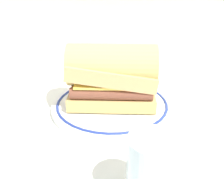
{
  "coord_description": "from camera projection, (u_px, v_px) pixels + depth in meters",
  "views": [
    {
      "loc": [
        0.01,
        -0.52,
        0.28
      ],
      "look_at": [
        -0.02,
        -0.01,
        0.04
      ],
      "focal_mm": 42.06,
      "sensor_mm": 36.0,
      "label": 1
    }
  ],
  "objects": [
    {
      "name": "drinking_glass",
      "position": [
        151.0,
        175.0,
        0.33
      ],
      "size": [
        0.06,
        0.06,
        0.1
      ],
      "color": "silver",
      "rests_on": "ground_plane"
    },
    {
      "name": "ground_plane",
      "position": [
        123.0,
        106.0,
        0.59
      ],
      "size": [
        1.5,
        1.5,
        0.0
      ],
      "primitive_type": "plane",
      "color": "white"
    },
    {
      "name": "plate",
      "position": [
        112.0,
        105.0,
        0.58
      ],
      "size": [
        0.26,
        0.26,
        0.01
      ],
      "color": "white",
      "rests_on": "ground_plane"
    },
    {
      "name": "sausage_sandwich",
      "position": [
        112.0,
        75.0,
        0.55
      ],
      "size": [
        0.19,
        0.11,
        0.13
      ],
      "rotation": [
        0.0,
        0.0,
        0.03
      ],
      "color": "tan",
      "rests_on": "plate"
    }
  ]
}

